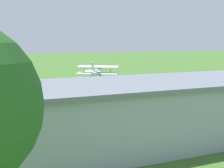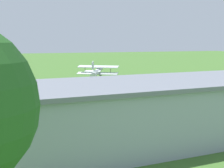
{
  "view_description": "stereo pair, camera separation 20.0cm",
  "coord_description": "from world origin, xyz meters",
  "views": [
    {
      "loc": [
        18.37,
        65.2,
        9.22
      ],
      "look_at": [
        -2.17,
        17.7,
        2.89
      ],
      "focal_mm": 56.7,
      "sensor_mm": 36.0,
      "label": 1
    },
    {
      "loc": [
        18.19,
        65.28,
        9.22
      ],
      "look_at": [
        -2.17,
        17.7,
        2.89
      ],
      "focal_mm": 56.7,
      "sensor_mm": 36.0,
      "label": 2
    }
  ],
  "objects": [
    {
      "name": "biplane",
      "position": [
        -3.57,
        7.72,
        3.88
      ],
      "size": [
        7.1,
        6.9,
        3.7
      ],
      "color": "silver"
    },
    {
      "name": "ground_plane",
      "position": [
        0.0,
        0.0,
        0.0
      ],
      "size": [
        400.0,
        400.0,
        0.0
      ],
      "primitive_type": "plane",
      "color": "#3D6628"
    },
    {
      "name": "hangar",
      "position": [
        -0.35,
        37.04,
        2.81
      ],
      "size": [
        38.41,
        13.59,
        5.6
      ],
      "color": "#99A3AD",
      "rests_on": "ground_plane"
    },
    {
      "name": "person_crossing_taxiway",
      "position": [
        -16.15,
        24.3,
        0.76
      ],
      "size": [
        0.53,
        0.53,
        1.54
      ],
      "color": "#B23333",
      "rests_on": "ground_plane"
    }
  ]
}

